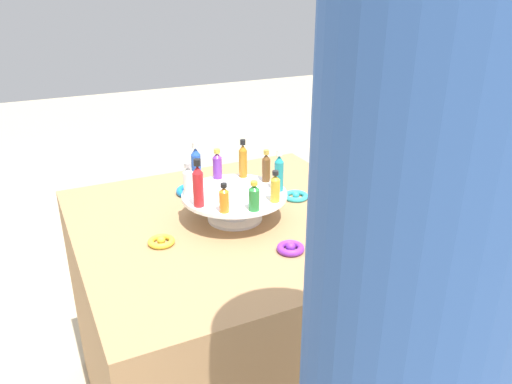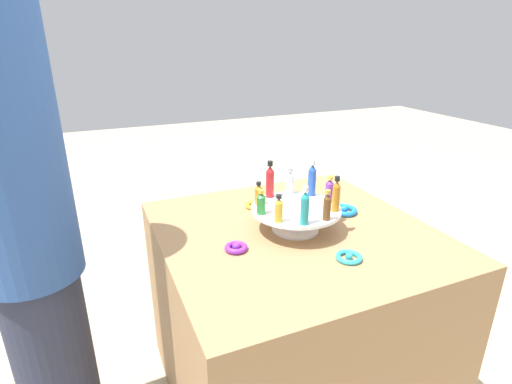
{
  "view_description": "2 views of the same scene",
  "coord_description": "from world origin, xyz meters",
  "views": [
    {
      "loc": [
        -0.57,
        -1.32,
        1.5
      ],
      "look_at": [
        -0.03,
        -0.21,
        0.97
      ],
      "focal_mm": 35.0,
      "sensor_mm": 36.0,
      "label": 1
    },
    {
      "loc": [
        1.18,
        -0.67,
        1.46
      ],
      "look_at": [
        -0.02,
        -0.15,
        0.96
      ],
      "focal_mm": 28.0,
      "sensor_mm": 36.0,
      "label": 2
    }
  ],
  "objects": [
    {
      "name": "bottle_gold",
      "position": [
        0.08,
        -0.11,
        0.92
      ],
      "size": [
        0.03,
        0.03,
        0.1
      ],
      "color": "gold",
      "rests_on": "display_stand"
    },
    {
      "name": "ribbon_bow_teal",
      "position": [
        0.26,
        0.06,
        0.8
      ],
      "size": [
        0.09,
        0.09,
        0.02
      ],
      "color": "#2DB7CC",
      "rests_on": "party_table"
    },
    {
      "name": "bottle_clear",
      "position": [
        -0.13,
        0.04,
        0.93
      ],
      "size": [
        0.03,
        0.03,
        0.11
      ],
      "color": "silver",
      "rests_on": "display_stand"
    },
    {
      "name": "person_figure",
      "position": [
        -0.11,
        -0.89,
        0.91
      ],
      "size": [
        0.31,
        0.31,
        1.8
      ],
      "rotation": [
        0.0,
        0.0,
        1.44
      ],
      "color": "#282D42",
      "rests_on": "ground_plane"
    },
    {
      "name": "bottle_brown",
      "position": [
        0.13,
        0.04,
        0.93
      ],
      "size": [
        0.03,
        0.03,
        0.11
      ],
      "color": "brown",
      "rests_on": "display_stand"
    },
    {
      "name": "bottle_green",
      "position": [
        0.0,
        -0.14,
        0.92
      ],
      "size": [
        0.03,
        0.03,
        0.09
      ],
      "color": "#288438",
      "rests_on": "display_stand"
    },
    {
      "name": "bottle_red",
      "position": [
        -0.13,
        -0.04,
        0.95
      ],
      "size": [
        0.03,
        0.03,
        0.15
      ],
      "color": "#B21E23",
      "rests_on": "display_stand"
    },
    {
      "name": "bottle_purple",
      "position": [
        -0.0,
        0.14,
        0.93
      ],
      "size": [
        0.03,
        0.03,
        0.1
      ],
      "color": "#702D93",
      "rests_on": "display_stand"
    },
    {
      "name": "party_table",
      "position": [
        0.0,
        0.0,
        0.39
      ],
      "size": [
        0.99,
        0.99,
        0.79
      ],
      "color": "#9E754C",
      "rests_on": "ground_plane"
    },
    {
      "name": "ribbon_bow_gold",
      "position": [
        -0.26,
        -0.06,
        0.8
      ],
      "size": [
        0.08,
        0.08,
        0.02
      ],
      "color": "gold",
      "rests_on": "party_table"
    },
    {
      "name": "ribbon_bow_blue",
      "position": [
        -0.06,
        0.26,
        0.8
      ],
      "size": [
        0.11,
        0.11,
        0.03
      ],
      "color": "blue",
      "rests_on": "party_table"
    },
    {
      "name": "bottle_orange",
      "position": [
        -0.08,
        -0.11,
        0.92
      ],
      "size": [
        0.03,
        0.03,
        0.09
      ],
      "color": "orange",
      "rests_on": "display_stand"
    },
    {
      "name": "bottle_amber",
      "position": [
        0.08,
        0.11,
        0.94
      ],
      "size": [
        0.03,
        0.03,
        0.13
      ],
      "color": "#AD6B19",
      "rests_on": "display_stand"
    },
    {
      "name": "bottle_teal",
      "position": [
        0.13,
        -0.04,
        0.94
      ],
      "size": [
        0.03,
        0.03,
        0.13
      ],
      "color": "teal",
      "rests_on": "display_stand"
    },
    {
      "name": "bottle_blue",
      "position": [
        -0.08,
        0.11,
        0.95
      ],
      "size": [
        0.03,
        0.03,
        0.15
      ],
      "color": "#234CAD",
      "rests_on": "display_stand"
    },
    {
      "name": "ribbon_bow_purple",
      "position": [
        0.06,
        -0.26,
        0.8
      ],
      "size": [
        0.08,
        0.08,
        0.03
      ],
      "color": "purple",
      "rests_on": "party_table"
    },
    {
      "name": "display_stand",
      "position": [
        0.0,
        0.0,
        0.85
      ],
      "size": [
        0.33,
        0.33,
        0.09
      ],
      "color": "white",
      "rests_on": "party_table"
    }
  ]
}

